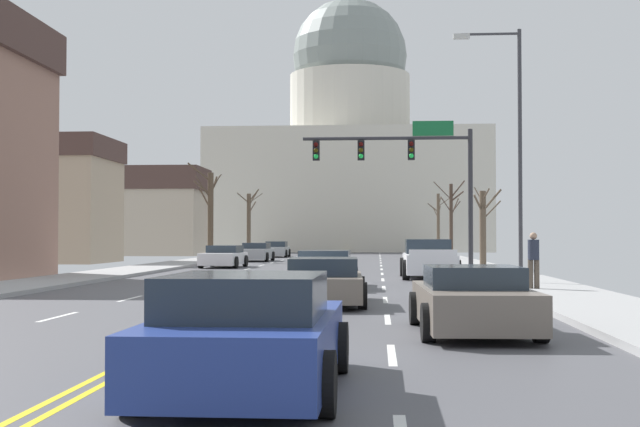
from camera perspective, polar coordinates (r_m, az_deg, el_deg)
name	(u,v)px	position (r m, az deg, el deg)	size (l,w,h in m)	color
ground	(272,291)	(26.17, -3.31, -5.28)	(20.00, 180.00, 0.20)	#4B4B50
signal_gantry	(410,162)	(39.20, 6.15, 3.49)	(7.91, 0.41, 6.95)	#28282D
street_lamp_right	(512,134)	(29.65, 12.95, 5.34)	(2.33, 0.24, 8.74)	#333338
capitol_building	(350,158)	(99.80, 2.05, 3.81)	(31.34, 22.15, 32.46)	beige
pickup_truck_near_00	(429,261)	(34.63, 7.43, -3.20)	(2.27, 5.26, 1.59)	silver
sedan_near_01	(326,270)	(27.80, 0.40, -3.88)	(2.06, 4.54, 1.25)	silver
sedan_near_02	(324,282)	(21.08, 0.28, -4.70)	(2.23, 4.70, 1.18)	#6B6056
sedan_near_03	(472,301)	(15.16, 10.35, -5.91)	(2.13, 4.39, 1.19)	#6B6056
sedan_near_04	(249,336)	(9.36, -4.90, -8.34)	(2.10, 4.23, 1.31)	navy
sedan_oncoming_00	(224,257)	(46.28, -6.58, -2.95)	(2.23, 4.33, 1.21)	silver
sedan_oncoming_01	(256,252)	(57.49, -4.36, -2.66)	(2.14, 4.54, 1.26)	#9EA3A8
sedan_oncoming_02	(276,250)	(68.47, -2.99, -2.48)	(2.05, 4.22, 1.29)	#9EA3A8
flank_building_00	(46,200)	(57.04, -18.17, 0.90)	(8.58, 6.93, 8.07)	tan
flank_building_02	(129,211)	(76.83, -12.91, 0.17)	(13.70, 6.61, 7.83)	#B2A38E
bare_tree_00	(451,218)	(59.89, 8.96, -0.28)	(2.25, 1.79, 5.50)	#423328
bare_tree_01	(210,213)	(56.94, -7.51, 0.04)	(2.05, 1.77, 6.52)	#4C3D2D
bare_tree_02	(483,225)	(45.56, 11.08, -0.81)	(1.60, 1.91, 4.24)	brown
bare_tree_03	(249,221)	(76.68, -4.87, -0.53)	(2.19, 2.22, 5.87)	brown
bare_tree_04	(438,223)	(69.68, 8.07, -0.63)	(2.25, 0.83, 5.09)	brown
pedestrian_00	(533,257)	(26.06, 14.36, -2.91)	(0.35, 0.34, 1.69)	#4C4238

